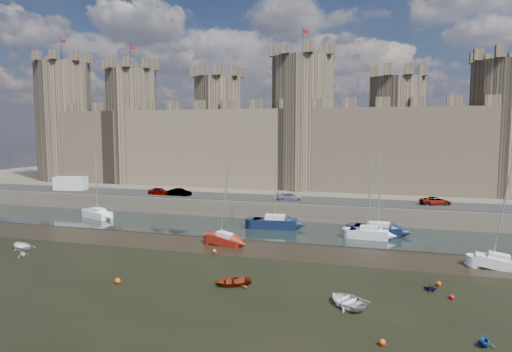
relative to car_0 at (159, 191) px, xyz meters
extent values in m
plane|color=black|center=(18.13, -32.76, -3.12)|extent=(160.00, 160.00, 0.00)
cube|color=black|center=(18.13, -38.76, -3.11)|extent=(70.00, 34.00, 0.01)
cube|color=black|center=(18.13, -8.76, -3.08)|extent=(160.00, 12.00, 0.08)
cube|color=#4C443A|center=(18.13, 27.24, -1.87)|extent=(160.00, 60.00, 2.50)
cube|color=black|center=(18.13, 1.24, -0.57)|extent=(160.00, 7.00, 0.10)
cube|color=#42382B|center=(18.13, 15.24, 6.38)|extent=(100.00, 9.00, 14.00)
cylinder|color=#42382B|center=(-29.87, 15.24, 11.38)|extent=(11.00, 11.00, 24.00)
cylinder|color=black|center=(-29.87, 15.24, 25.88)|extent=(0.10, 0.10, 5.00)
cube|color=maroon|center=(-29.37, 15.24, 27.68)|extent=(1.00, 0.03, 0.60)
cylinder|color=#42382B|center=(-13.87, 15.24, 10.38)|extent=(10.00, 10.00, 22.00)
cylinder|color=black|center=(-13.87, 15.24, 23.88)|extent=(0.10, 0.10, 5.00)
cube|color=maroon|center=(-13.37, 15.24, 25.68)|extent=(1.00, 0.03, 0.60)
cylinder|color=#42382B|center=(4.13, 15.24, 9.38)|extent=(9.00, 9.00, 20.00)
cylinder|color=#42382B|center=(20.13, 15.24, 10.88)|extent=(11.00, 11.00, 23.00)
cylinder|color=black|center=(20.13, 15.24, 24.88)|extent=(0.10, 0.10, 5.00)
cube|color=maroon|center=(20.63, 15.24, 26.68)|extent=(1.00, 0.03, 0.60)
cylinder|color=#42382B|center=(36.13, 15.24, 8.88)|extent=(9.00, 9.00, 19.00)
cylinder|color=#42382B|center=(52.13, 15.24, 9.88)|extent=(10.00, 10.00, 21.00)
imported|color=gray|center=(0.00, 0.00, 0.00)|extent=(3.65, 1.52, 1.23)
imported|color=gray|center=(3.66, -0.22, 0.00)|extent=(3.73, 1.33, 1.23)
imported|color=gray|center=(21.30, 0.21, -0.05)|extent=(4.19, 2.44, 1.14)
imported|color=gray|center=(41.48, 1.89, -0.04)|extent=(4.55, 3.05, 1.16)
cube|color=silver|center=(-17.39, 0.74, 0.55)|extent=(5.66, 3.10, 2.34)
cube|color=white|center=(-5.57, -8.44, -2.54)|extent=(5.22, 3.56, 0.99)
cube|color=silver|center=(-5.57, -8.44, -1.82)|extent=(2.50, 2.03, 0.45)
cylinder|color=silver|center=(-5.57, -8.44, 2.00)|extent=(0.14, 0.14, 8.10)
cube|color=black|center=(21.11, -8.09, -2.42)|extent=(5.92, 2.87, 1.24)
cube|color=silver|center=(21.11, -8.09, -1.51)|extent=(2.70, 1.84, 0.56)
cylinder|color=silver|center=(21.11, -8.09, 3.29)|extent=(0.14, 0.14, 10.17)
cube|color=silver|center=(33.08, -10.35, -2.51)|extent=(4.54, 1.96, 1.05)
cube|color=silver|center=(33.08, -10.35, -1.75)|extent=(2.04, 1.31, 0.48)
cylinder|color=silver|center=(33.08, -10.35, 2.29)|extent=(0.14, 0.14, 8.57)
cube|color=black|center=(34.13, -8.07, -2.50)|extent=(5.81, 2.63, 1.08)
cube|color=silver|center=(34.13, -8.07, -1.71)|extent=(2.62, 1.73, 0.49)
cylinder|color=silver|center=(34.13, -8.07, 2.46)|extent=(0.14, 0.14, 8.83)
cube|color=maroon|center=(17.72, -17.85, -2.61)|extent=(4.22, 2.45, 1.01)
cube|color=silver|center=(17.72, -17.85, -1.88)|extent=(1.97, 1.47, 0.46)
cylinder|color=silver|center=(17.72, -17.85, 2.02)|extent=(0.14, 0.14, 8.26)
cube|color=silver|center=(45.27, -18.70, -2.63)|extent=(4.34, 2.19, 0.98)
cube|color=silver|center=(45.27, -18.70, -1.92)|extent=(1.99, 1.38, 0.44)
cylinder|color=silver|center=(45.27, -18.70, 1.85)|extent=(0.14, 0.14, 7.98)
imported|color=silver|center=(32.49, -31.98, -2.76)|extent=(4.20, 4.27, 0.72)
imported|color=white|center=(-0.37, -28.14, -2.81)|extent=(1.51, 1.44, 0.61)
imported|color=maroon|center=(22.95, -30.17, -2.80)|extent=(3.74, 3.41, 0.63)
imported|color=#144B90|center=(40.98, -35.93, -2.76)|extent=(1.33, 1.49, 0.70)
imported|color=silver|center=(-2.99, -25.53, -2.79)|extent=(3.84, 3.47, 0.65)
imported|color=black|center=(38.63, -26.90, -2.83)|extent=(1.34, 1.23, 0.58)
sphere|color=#E34D0A|center=(17.80, -21.22, -2.90)|extent=(0.43, 0.43, 0.43)
sphere|color=red|center=(35.10, -37.61, -2.91)|extent=(0.41, 0.41, 0.41)
sphere|color=red|center=(39.41, -25.43, -2.92)|extent=(0.40, 0.40, 0.40)
sphere|color=#D94809|center=(13.48, -32.43, -2.87)|extent=(0.49, 0.49, 0.49)
sphere|color=red|center=(40.08, -28.31, -2.93)|extent=(0.38, 0.38, 0.38)
camera|label=1|loc=(35.21, -64.91, 9.83)|focal=32.00mm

